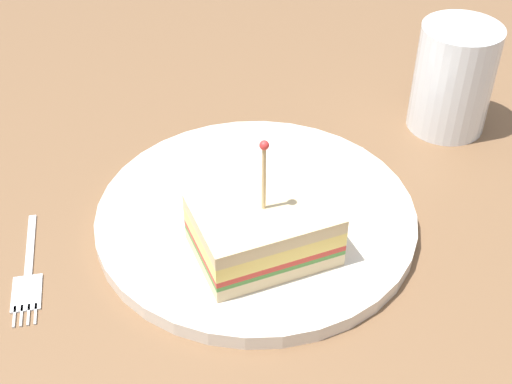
{
  "coord_description": "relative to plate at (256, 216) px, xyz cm",
  "views": [
    {
      "loc": [
        -42.31,
        -10.96,
        39.57
      ],
      "look_at": [
        0.0,
        0.0,
        3.31
      ],
      "focal_mm": 49.23,
      "sensor_mm": 36.0,
      "label": 1
    }
  ],
  "objects": [
    {
      "name": "plate",
      "position": [
        0.0,
        0.0,
        0.0
      ],
      "size": [
        26.51,
        26.51,
        1.31
      ],
      "primitive_type": "cylinder",
      "color": "silver",
      "rests_on": "ground_plane"
    },
    {
      "name": "ground_plane",
      "position": [
        0.0,
        0.0,
        -1.65
      ],
      "size": [
        115.94,
        115.94,
        2.0
      ],
      "primitive_type": "cube",
      "color": "brown"
    },
    {
      "name": "drink_glass",
      "position": [
        18.83,
        -14.56,
        4.02
      ],
      "size": [
        7.53,
        7.53,
        10.57
      ],
      "color": "beige",
      "rests_on": "ground_plane"
    },
    {
      "name": "fork",
      "position": [
        -10.81,
        15.29,
        -0.48
      ],
      "size": [
        11.42,
        6.24,
        0.35
      ],
      "color": "silver",
      "rests_on": "ground_plane"
    },
    {
      "name": "sandwich_half_center",
      "position": [
        -4.48,
        -1.74,
        2.9
      ],
      "size": [
        12.07,
        12.64,
        10.47
      ],
      "color": "beige",
      "rests_on": "plate"
    }
  ]
}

